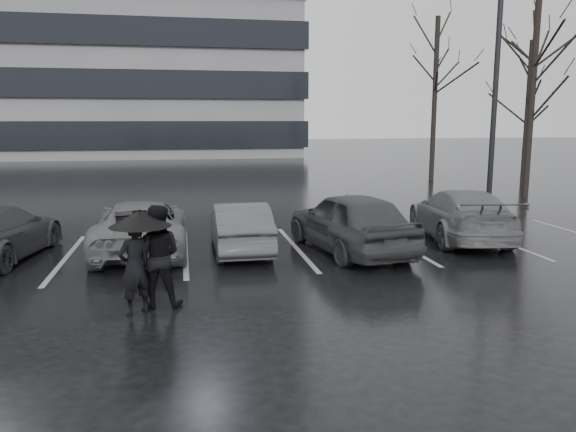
# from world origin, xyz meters

# --- Properties ---
(ground) EXTENTS (160.00, 160.00, 0.00)m
(ground) POSITION_xyz_m (0.00, 0.00, 0.00)
(ground) COLOR black
(ground) RESTS_ON ground
(car_main) EXTENTS (2.54, 4.72, 1.53)m
(car_main) POSITION_xyz_m (1.82, 1.84, 0.76)
(car_main) COLOR black
(car_main) RESTS_ON ground
(car_west_a) EXTENTS (1.32, 3.76, 1.24)m
(car_west_a) POSITION_xyz_m (-0.85, 2.43, 0.62)
(car_west_a) COLOR #2E2E31
(car_west_a) RESTS_ON ground
(car_west_b) EXTENTS (2.18, 4.67, 1.29)m
(car_west_b) POSITION_xyz_m (-3.25, 2.77, 0.65)
(car_west_b) COLOR #4B4B4D
(car_west_b) RESTS_ON ground
(car_east) EXTENTS (2.70, 5.01, 1.38)m
(car_east) POSITION_xyz_m (5.23, 2.74, 0.69)
(car_east) COLOR #4B4B4D
(car_east) RESTS_ON ground
(pedestrian_left) EXTENTS (0.70, 0.64, 1.61)m
(pedestrian_left) POSITION_xyz_m (-3.05, -1.81, 0.81)
(pedestrian_left) COLOR black
(pedestrian_left) RESTS_ON ground
(pedestrian_right) EXTENTS (0.96, 0.80, 1.80)m
(pedestrian_right) POSITION_xyz_m (-2.70, -1.48, 0.90)
(pedestrian_right) COLOR black
(pedestrian_right) RESTS_ON ground
(umbrella) EXTENTS (1.04, 1.04, 1.77)m
(umbrella) POSITION_xyz_m (-2.94, -1.69, 1.61)
(umbrella) COLOR black
(umbrella) RESTS_ON ground
(lamp_post) EXTENTS (0.56, 0.56, 10.16)m
(lamp_post) POSITION_xyz_m (8.00, 6.04, 4.65)
(lamp_post) COLOR gray
(lamp_post) RESTS_ON ground
(stall_stripes) EXTENTS (19.72, 5.00, 0.00)m
(stall_stripes) POSITION_xyz_m (-0.80, 2.50, 0.00)
(stall_stripes) COLOR gray
(stall_stripes) RESTS_ON ground
(tree_east) EXTENTS (0.26, 0.26, 8.00)m
(tree_east) POSITION_xyz_m (12.00, 10.00, 4.00)
(tree_east) COLOR black
(tree_east) RESTS_ON ground
(tree_ne) EXTENTS (0.26, 0.26, 7.00)m
(tree_ne) POSITION_xyz_m (14.50, 14.00, 3.50)
(tree_ne) COLOR black
(tree_ne) RESTS_ON ground
(tree_north) EXTENTS (0.26, 0.26, 8.50)m
(tree_north) POSITION_xyz_m (11.00, 17.00, 4.25)
(tree_north) COLOR black
(tree_north) RESTS_ON ground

